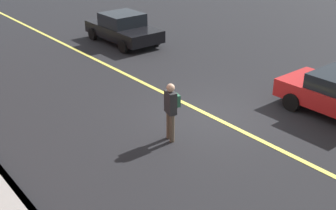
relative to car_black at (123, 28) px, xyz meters
name	(u,v)px	position (x,y,z in m)	size (l,w,h in m)	color
ground	(211,116)	(-8.70, 2.47, -0.73)	(200.00, 200.00, 0.00)	black
curb_edge	(16,191)	(-8.70, 8.83, -0.66)	(80.00, 0.16, 0.15)	slate
lane_stripe_center	(211,116)	(-8.70, 2.47, -0.73)	(80.00, 0.16, 0.01)	#D8CC4C
car_black	(123,28)	(0.00, 0.00, 0.00)	(4.27, 2.11, 1.47)	black
pedestrian_with_backpack	(171,108)	(-9.05, 4.42, 0.29)	(0.46, 0.43, 1.74)	brown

